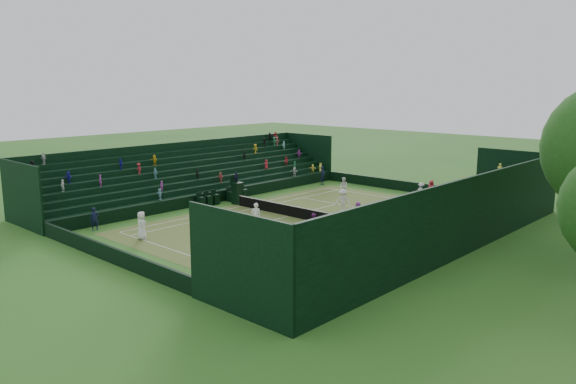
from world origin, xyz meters
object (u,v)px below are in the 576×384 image
object	(u,v)px
player_near_west	(142,226)
player_far_east	(343,201)
tennis_net	(288,210)
player_near_east	(256,216)
umpire_chair	(237,190)
player_far_west	(344,186)

from	to	relation	value
player_near_west	player_far_east	world-z (taller)	player_far_east
tennis_net	player_near_west	distance (m)	12.11
tennis_net	player_near_west	bearing A→B (deg)	-102.81
tennis_net	player_far_east	distance (m)	4.77
tennis_net	player_near_east	xyz separation A→B (m)	(1.13, -4.65, 0.48)
umpire_chair	player_near_west	distance (m)	12.81
player_near_west	player_near_east	size ratio (longest dim) A/B	0.97
player_near_east	player_far_east	xyz separation A→B (m)	(1.23, 8.77, -0.01)
umpire_chair	tennis_net	bearing A→B (deg)	-3.60
player_near_east	tennis_net	bearing A→B (deg)	-118.35
tennis_net	player_far_west	size ratio (longest dim) A/B	6.83
player_near_west	player_far_east	distance (m)	16.70
umpire_chair	player_far_west	xyz separation A→B (m)	(4.45, 9.72, -0.38)
player_near_east	player_far_west	world-z (taller)	player_near_east
player_far_east	player_near_west	bearing A→B (deg)	-136.74
tennis_net	player_near_east	bearing A→B (deg)	-76.31
player_far_west	umpire_chair	bearing A→B (deg)	-102.78
player_far_west	player_near_east	bearing A→B (deg)	-65.81
player_near_east	player_far_east	size ratio (longest dim) A/B	1.01
umpire_chair	player_far_east	bearing A→B (deg)	22.54
tennis_net	player_near_east	size ratio (longest dim) A/B	5.82
tennis_net	player_far_east	size ratio (longest dim) A/B	5.90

